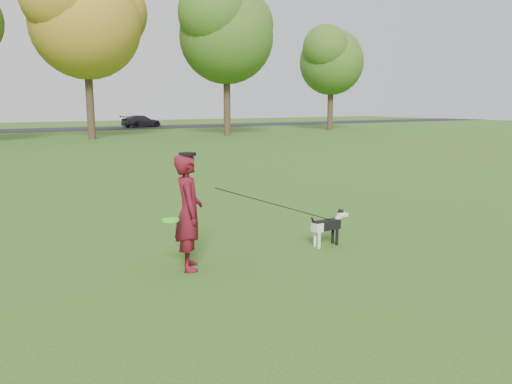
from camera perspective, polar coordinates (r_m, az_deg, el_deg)
ground at (r=7.61m, az=-0.06°, el=-7.19°), size 120.00×120.00×0.00m
road at (r=46.40m, az=-27.02°, el=6.24°), size 120.00×7.00×0.02m
man at (r=6.86m, az=-7.70°, el=-2.29°), size 0.56×0.68×1.60m
dog at (r=8.10m, az=8.37°, el=-3.62°), size 0.77×0.15×0.58m
car_right at (r=48.80m, az=-12.97°, el=7.89°), size 4.11×2.43×1.12m
man_held_items at (r=7.45m, az=2.34°, el=-1.47°), size 2.91×0.32×1.22m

